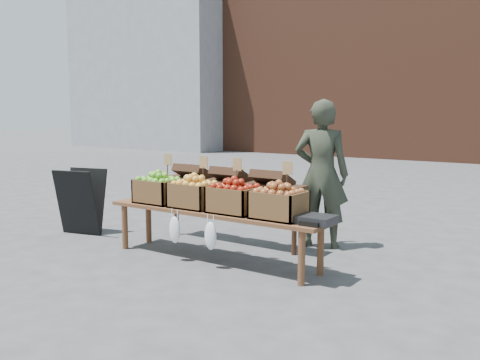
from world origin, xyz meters
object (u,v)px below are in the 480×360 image
Objects in this scene: crate_russet_pears at (194,195)px; weighing_scale at (317,220)px; display_bench at (214,235)px; chalkboard_sign at (81,201)px; vendor at (321,174)px; back_table at (231,203)px; crate_green_apples at (279,205)px; crate_golden_apples at (159,191)px; crate_red_apples at (234,200)px.

weighing_scale is (1.52, 0.00, -0.10)m from crate_russet_pears.
weighing_scale is at bearing 0.00° from display_bench.
chalkboard_sign is 0.33× the size of display_bench.
vendor is 1.17m from back_table.
crate_green_apples is (3.09, -0.01, 0.26)m from chalkboard_sign.
crate_green_apples is (1.65, 0.00, 0.00)m from crate_golden_apples.
back_table is at bearing 147.22° from crate_green_apples.
crate_golden_apples and crate_russet_pears have the same top height.
back_table is at bearing 5.41° from chalkboard_sign.
display_bench is 5.40× the size of crate_russet_pears.
chalkboard_sign is at bearing 179.60° from crate_russet_pears.
crate_golden_apples is 1.65m from crate_green_apples.
chalkboard_sign is 2.10m from back_table.
weighing_scale is (0.56, -1.23, -0.29)m from vendor.
vendor is 1.26m from crate_green_apples.
crate_russet_pears is at bearing 0.00° from crate_golden_apples.
crate_golden_apples and crate_red_apples have the same top height.
chalkboard_sign reaches higher than crate_red_apples.
display_bench is (-0.69, -1.23, -0.61)m from vendor.
display_bench is 1.29m from weighing_scale.
crate_golden_apples is at bearing 180.00° from crate_russet_pears.
weighing_scale is at bearing 0.00° from crate_green_apples.
weighing_scale reaches higher than display_bench.
display_bench is at bearing 0.00° from crate_golden_apples.
vendor is 1.54m from display_bench.
chalkboard_sign is 2.56m from crate_red_apples.
vendor is at bearing 114.59° from weighing_scale.
vendor is 5.27× the size of weighing_scale.
crate_golden_apples is (-0.53, -0.72, 0.19)m from back_table.
chalkboard_sign reaches higher than crate_golden_apples.
back_table reaches higher than crate_green_apples.
crate_green_apples is at bearing 0.00° from crate_golden_apples.
crate_red_apples is at bearing 53.88° from vendor.
crate_red_apples is (0.57, -0.72, 0.19)m from back_table.
crate_russet_pears is at bearing 34.38° from vendor.
crate_russet_pears is at bearing 180.00° from crate_red_apples.
crate_golden_apples is (1.44, -0.01, 0.26)m from chalkboard_sign.
chalkboard_sign reaches higher than display_bench.
back_table is (1.98, 0.71, 0.07)m from chalkboard_sign.
crate_golden_apples is at bearing -14.80° from chalkboard_sign.
chalkboard_sign is 0.42× the size of back_table.
crate_golden_apples is at bearing 180.00° from weighing_scale.
chalkboard_sign is 1.78× the size of crate_green_apples.
crate_green_apples is (0.82, 0.00, 0.42)m from display_bench.
crate_red_apples is (0.28, 0.00, 0.42)m from display_bench.
crate_green_apples is 0.44m from weighing_scale.
display_bench is at bearing 43.22° from vendor.
crate_green_apples is (0.55, 0.00, 0.00)m from crate_red_apples.
chalkboard_sign is 3.52m from weighing_scale.
crate_red_apples and crate_green_apples have the same top height.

